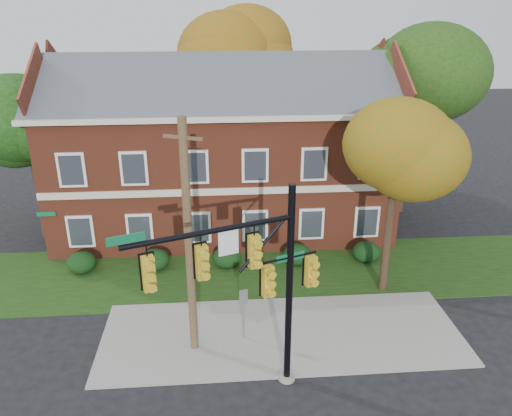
{
  "coord_description": "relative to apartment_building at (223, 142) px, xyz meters",
  "views": [
    {
      "loc": [
        -2.32,
        -15.13,
        12.03
      ],
      "look_at": [
        -0.86,
        3.0,
        4.6
      ],
      "focal_mm": 35.0,
      "sensor_mm": 36.0,
      "label": 1
    }
  ],
  "objects": [
    {
      "name": "hedge_left",
      "position": [
        -3.5,
        -5.25,
        -4.46
      ],
      "size": [
        1.4,
        1.26,
        1.05
      ],
      "primitive_type": "ellipsoid",
      "color": "black",
      "rests_on": "ground"
    },
    {
      "name": "apartment_building",
      "position": [
        0.0,
        0.0,
        0.0
      ],
      "size": [
        18.8,
        8.8,
        9.74
      ],
      "color": "brown",
      "rests_on": "ground"
    },
    {
      "name": "hedge_far_left",
      "position": [
        -7.0,
        -5.25,
        -4.46
      ],
      "size": [
        1.4,
        1.26,
        1.05
      ],
      "primitive_type": "ellipsoid",
      "color": "black",
      "rests_on": "ground"
    },
    {
      "name": "sidewalk",
      "position": [
        2.0,
        -10.95,
        -4.95
      ],
      "size": [
        14.0,
        5.0,
        0.08
      ],
      "primitive_type": "cube",
      "color": "gray",
      "rests_on": "ground"
    },
    {
      "name": "tree_far_rear",
      "position": [
        1.34,
        7.84,
        3.86
      ],
      "size": [
        6.84,
        6.46,
        11.52
      ],
      "color": "black",
      "rests_on": "ground"
    },
    {
      "name": "tree_right_rear",
      "position": [
        11.31,
        0.86,
        3.13
      ],
      "size": [
        6.3,
        5.95,
        10.62
      ],
      "color": "black",
      "rests_on": "ground"
    },
    {
      "name": "hedge_far_right",
      "position": [
        7.0,
        -5.25,
        -4.46
      ],
      "size": [
        1.4,
        1.26,
        1.05
      ],
      "primitive_type": "ellipsoid",
      "color": "black",
      "rests_on": "ground"
    },
    {
      "name": "ground",
      "position": [
        2.0,
        -11.95,
        -4.99
      ],
      "size": [
        120.0,
        120.0,
        0.0
      ],
      "primitive_type": "plane",
      "color": "black",
      "rests_on": "ground"
    },
    {
      "name": "sign_post",
      "position": [
        0.5,
        -11.14,
        -3.48
      ],
      "size": [
        0.32,
        0.11,
        2.22
      ],
      "rotation": [
        0.0,
        0.0,
        0.21
      ],
      "color": "slate",
      "rests_on": "ground"
    },
    {
      "name": "tree_left_rear",
      "position": [
        -9.73,
        -1.12,
        1.69
      ],
      "size": [
        5.4,
        5.1,
        8.88
      ],
      "color": "black",
      "rests_on": "ground"
    },
    {
      "name": "traffic_signal",
      "position": [
        0.64,
        -13.89,
        -0.54
      ],
      "size": [
        6.09,
        2.34,
        7.16
      ],
      "rotation": [
        0.0,
        0.0,
        0.35
      ],
      "color": "gray",
      "rests_on": "ground"
    },
    {
      "name": "grass_strip",
      "position": [
        2.0,
        -5.95,
        -4.97
      ],
      "size": [
        30.0,
        6.0,
        0.04
      ],
      "primitive_type": "cube",
      "color": "#193811",
      "rests_on": "ground"
    },
    {
      "name": "utility_pole",
      "position": [
        -1.38,
        -11.53,
        -0.51
      ],
      "size": [
        1.3,
        0.64,
        8.83
      ],
      "rotation": [
        0.0,
        0.0,
        -0.42
      ],
      "color": "#513C25",
      "rests_on": "ground"
    },
    {
      "name": "tree_near_right",
      "position": [
        7.22,
        -8.09,
        1.68
      ],
      "size": [
        4.5,
        4.25,
        8.58
      ],
      "color": "black",
      "rests_on": "ground"
    },
    {
      "name": "hedge_center",
      "position": [
        0.0,
        -5.25,
        -4.46
      ],
      "size": [
        1.4,
        1.26,
        1.05
      ],
      "primitive_type": "ellipsoid",
      "color": "black",
      "rests_on": "ground"
    },
    {
      "name": "hedge_right",
      "position": [
        3.5,
        -5.25,
        -4.46
      ],
      "size": [
        1.4,
        1.26,
        1.05
      ],
      "primitive_type": "ellipsoid",
      "color": "black",
      "rests_on": "ground"
    }
  ]
}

